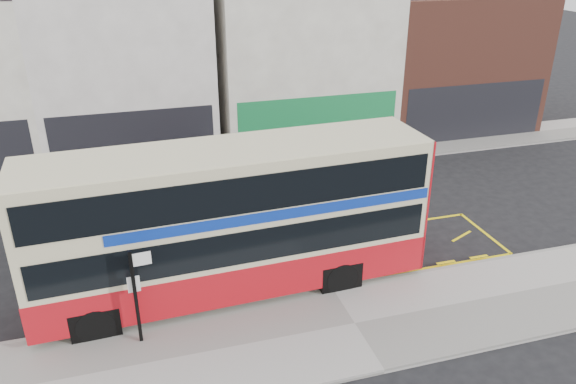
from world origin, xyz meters
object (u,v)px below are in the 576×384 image
object	(u,v)px
car_grey	(219,173)
car_white	(390,158)
street_tree_right	(313,92)
double_decker_bus	(233,219)
bus_stop_post	(137,287)
car_silver	(96,186)

from	to	relation	value
car_grey	car_white	bearing A→B (deg)	-110.52
car_white	street_tree_right	size ratio (longest dim) A/B	0.96
car_grey	double_decker_bus	bearing A→B (deg)	154.95
double_decker_bus	street_tree_right	bearing A→B (deg)	58.73
bus_stop_post	street_tree_right	distance (m)	16.77
double_decker_bus	car_white	size ratio (longest dim) A/B	2.79
double_decker_bus	car_silver	xyz separation A→B (m)	(-4.36, 8.08, -1.81)
car_grey	street_tree_right	distance (m)	7.17
street_tree_right	bus_stop_post	bearing A→B (deg)	-124.86
car_grey	car_white	distance (m)	8.25
bus_stop_post	car_silver	xyz separation A→B (m)	(-1.35, 9.99, -1.16)
double_decker_bus	car_grey	size ratio (longest dim) A/B	2.77
double_decker_bus	car_grey	world-z (taller)	double_decker_bus
bus_stop_post	car_silver	size ratio (longest dim) A/B	0.67
double_decker_bus	car_white	world-z (taller)	double_decker_bus
car_white	street_tree_right	xyz separation A→B (m)	(-2.61, 4.03, 2.45)
bus_stop_post	street_tree_right	world-z (taller)	street_tree_right
car_silver	car_grey	world-z (taller)	car_silver
double_decker_bus	bus_stop_post	size ratio (longest dim) A/B	4.24
car_silver	car_white	xyz separation A→B (m)	(13.51, -0.30, -0.09)
double_decker_bus	street_tree_right	distance (m)	13.51
street_tree_right	car_grey	bearing A→B (deg)	-146.38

